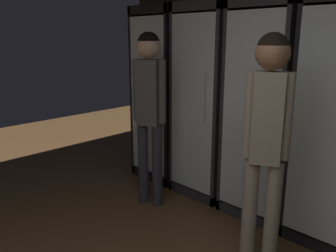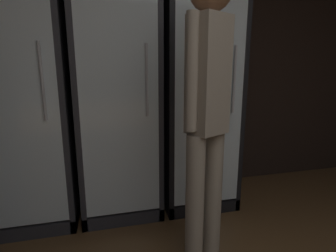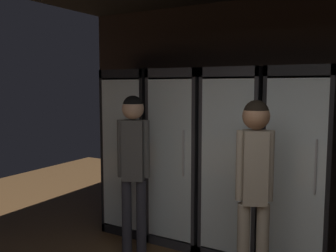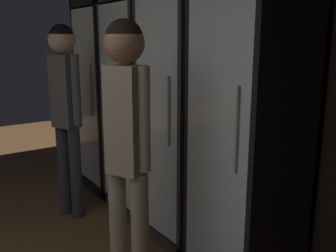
{
  "view_description": "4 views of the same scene",
  "coord_description": "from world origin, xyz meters",
  "px_view_note": "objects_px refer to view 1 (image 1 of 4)",
  "views": [
    {
      "loc": [
        0.76,
        -0.2,
        1.69
      ],
      "look_at": [
        -1.82,
        2.37,
        0.74
      ],
      "focal_mm": 36.79,
      "sensor_mm": 36.0,
      "label": 1
    },
    {
      "loc": [
        -0.92,
        0.55,
        1.19
      ],
      "look_at": [
        -0.44,
        2.49,
        0.75
      ],
      "focal_mm": 27.61,
      "sensor_mm": 36.0,
      "label": 2
    },
    {
      "loc": [
        0.55,
        -1.14,
        1.84
      ],
      "look_at": [
        -1.51,
        2.38,
        1.4
      ],
      "focal_mm": 39.98,
      "sensor_mm": 36.0,
      "label": 3
    },
    {
      "loc": [
        1.51,
        0.88,
        1.61
      ],
      "look_at": [
        -1.19,
        2.74,
        0.85
      ],
      "focal_mm": 40.37,
      "sensor_mm": 36.0,
      "label": 4
    }
  ],
  "objects_px": {
    "cooler_center": "(269,113)",
    "shopper_far": "(149,99)",
    "shopper_near": "(267,129)",
    "cooler_far_left": "(169,96)",
    "cooler_left": "(212,104)"
  },
  "relations": [
    {
      "from": "cooler_center",
      "to": "shopper_far",
      "type": "height_order",
      "value": "cooler_center"
    },
    {
      "from": "cooler_far_left",
      "to": "shopper_far",
      "type": "height_order",
      "value": "cooler_far_left"
    },
    {
      "from": "cooler_center",
      "to": "shopper_near",
      "type": "height_order",
      "value": "cooler_center"
    },
    {
      "from": "shopper_near",
      "to": "cooler_center",
      "type": "bearing_deg",
      "value": 118.17
    },
    {
      "from": "shopper_far",
      "to": "cooler_far_left",
      "type": "bearing_deg",
      "value": 122.19
    },
    {
      "from": "cooler_center",
      "to": "shopper_far",
      "type": "distance_m",
      "value": 1.15
    },
    {
      "from": "cooler_far_left",
      "to": "cooler_left",
      "type": "height_order",
      "value": "same"
    },
    {
      "from": "cooler_center",
      "to": "shopper_near",
      "type": "relative_size",
      "value": 1.18
    },
    {
      "from": "shopper_far",
      "to": "cooler_center",
      "type": "bearing_deg",
      "value": 39.15
    },
    {
      "from": "cooler_far_left",
      "to": "shopper_near",
      "type": "distance_m",
      "value": 1.97
    },
    {
      "from": "cooler_left",
      "to": "shopper_near",
      "type": "relative_size",
      "value": 1.18
    },
    {
      "from": "shopper_near",
      "to": "shopper_far",
      "type": "xyz_separation_m",
      "value": [
        -1.33,
        0.11,
        0.03
      ]
    },
    {
      "from": "cooler_far_left",
      "to": "shopper_far",
      "type": "relative_size",
      "value": 1.17
    },
    {
      "from": "cooler_far_left",
      "to": "cooler_center",
      "type": "bearing_deg",
      "value": -0.05
    },
    {
      "from": "shopper_near",
      "to": "shopper_far",
      "type": "relative_size",
      "value": 0.99
    }
  ]
}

